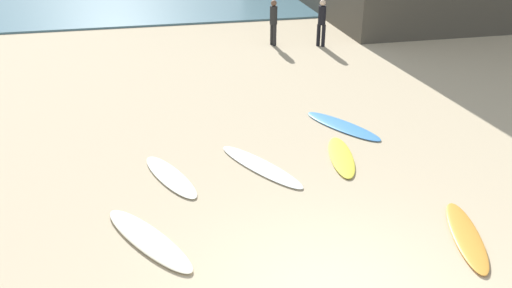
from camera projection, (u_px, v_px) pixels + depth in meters
surfboard_0 at (148, 239)px, 8.96m from camera, size 1.71×2.34×0.08m
surfboard_1 at (341, 157)px, 11.69m from camera, size 0.91×2.04×0.07m
surfboard_2 at (261, 166)px, 11.31m from camera, size 1.67×2.45×0.06m
surfboard_3 at (466, 236)px, 9.06m from camera, size 1.09×2.13×0.08m
surfboard_4 at (170, 176)px, 10.91m from camera, size 1.28×2.14×0.06m
surfboard_5 at (343, 126)px, 13.19m from camera, size 1.64×2.31×0.06m
beachgoer_near at (274, 21)px, 19.46m from camera, size 0.34×0.34×1.68m
beachgoer_mid at (322, 21)px, 19.32m from camera, size 0.40×0.40×1.73m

